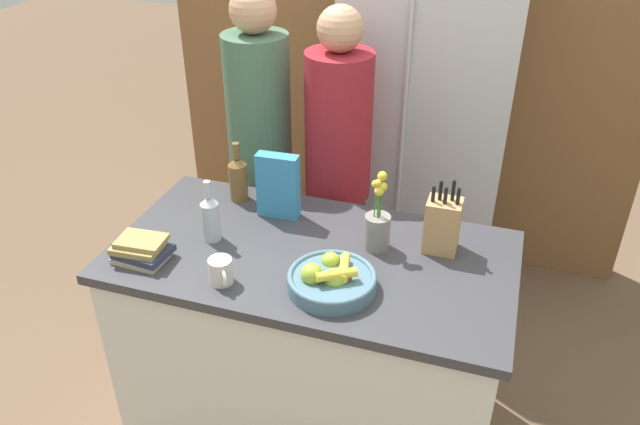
{
  "coord_description": "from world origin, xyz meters",
  "views": [
    {
      "loc": [
        0.64,
        -1.85,
        2.3
      ],
      "look_at": [
        0.0,
        0.1,
        1.05
      ],
      "focal_mm": 35.0,
      "sensor_mm": 36.0,
      "label": 1
    }
  ],
  "objects_px": {
    "fruit_bowl": "(332,279)",
    "cereal_box": "(278,186)",
    "bottle_vinegar": "(210,217)",
    "person_at_sink": "(261,149)",
    "person_in_blue": "(338,165)",
    "knife_block": "(442,225)",
    "flower_vase": "(377,226)",
    "bottle_oil": "(238,177)",
    "book_stack": "(141,250)",
    "coffee_mug": "(221,271)",
    "refrigerator": "(426,117)"
  },
  "relations": [
    {
      "from": "flower_vase",
      "to": "bottle_oil",
      "type": "distance_m",
      "value": 0.68
    },
    {
      "from": "book_stack",
      "to": "fruit_bowl",
      "type": "bearing_deg",
      "value": 4.47
    },
    {
      "from": "fruit_bowl",
      "to": "person_in_blue",
      "type": "xyz_separation_m",
      "value": [
        -0.23,
        0.84,
        0.0
      ]
    },
    {
      "from": "fruit_bowl",
      "to": "bottle_oil",
      "type": "relative_size",
      "value": 1.18
    },
    {
      "from": "bottle_oil",
      "to": "person_at_sink",
      "type": "height_order",
      "value": "person_at_sink"
    },
    {
      "from": "person_at_sink",
      "to": "person_in_blue",
      "type": "bearing_deg",
      "value": 14.56
    },
    {
      "from": "cereal_box",
      "to": "book_stack",
      "type": "xyz_separation_m",
      "value": [
        -0.37,
        -0.46,
        -0.1
      ]
    },
    {
      "from": "cereal_box",
      "to": "bottle_oil",
      "type": "bearing_deg",
      "value": 161.13
    },
    {
      "from": "bottle_oil",
      "to": "person_in_blue",
      "type": "relative_size",
      "value": 0.16
    },
    {
      "from": "person_at_sink",
      "to": "flower_vase",
      "type": "bearing_deg",
      "value": -25.96
    },
    {
      "from": "knife_block",
      "to": "bottle_vinegar",
      "type": "bearing_deg",
      "value": -166.44
    },
    {
      "from": "book_stack",
      "to": "bottle_oil",
      "type": "relative_size",
      "value": 0.78
    },
    {
      "from": "fruit_bowl",
      "to": "knife_block",
      "type": "xyz_separation_m",
      "value": [
        0.33,
        0.36,
        0.07
      ]
    },
    {
      "from": "coffee_mug",
      "to": "book_stack",
      "type": "relative_size",
      "value": 0.53
    },
    {
      "from": "bottle_vinegar",
      "to": "person_in_blue",
      "type": "xyz_separation_m",
      "value": [
        0.31,
        0.69,
        -0.06
      ]
    },
    {
      "from": "knife_block",
      "to": "cereal_box",
      "type": "relative_size",
      "value": 1.07
    },
    {
      "from": "bottle_oil",
      "to": "refrigerator",
      "type": "bearing_deg",
      "value": 55.35
    },
    {
      "from": "book_stack",
      "to": "bottle_oil",
      "type": "xyz_separation_m",
      "value": [
        0.16,
        0.53,
        0.06
      ]
    },
    {
      "from": "person_in_blue",
      "to": "cereal_box",
      "type": "bearing_deg",
      "value": -103.86
    },
    {
      "from": "book_stack",
      "to": "cereal_box",
      "type": "bearing_deg",
      "value": 50.91
    },
    {
      "from": "flower_vase",
      "to": "cereal_box",
      "type": "distance_m",
      "value": 0.46
    },
    {
      "from": "book_stack",
      "to": "person_in_blue",
      "type": "height_order",
      "value": "person_in_blue"
    },
    {
      "from": "fruit_bowl",
      "to": "bottle_vinegar",
      "type": "distance_m",
      "value": 0.56
    },
    {
      "from": "knife_block",
      "to": "book_stack",
      "type": "relative_size",
      "value": 1.42
    },
    {
      "from": "refrigerator",
      "to": "cereal_box",
      "type": "distance_m",
      "value": 1.11
    },
    {
      "from": "fruit_bowl",
      "to": "cereal_box",
      "type": "relative_size",
      "value": 1.14
    },
    {
      "from": "coffee_mug",
      "to": "bottle_oil",
      "type": "xyz_separation_m",
      "value": [
        -0.19,
        0.56,
        0.06
      ]
    },
    {
      "from": "bottle_oil",
      "to": "flower_vase",
      "type": "bearing_deg",
      "value": -15.21
    },
    {
      "from": "flower_vase",
      "to": "bottle_oil",
      "type": "bearing_deg",
      "value": 164.79
    },
    {
      "from": "person_at_sink",
      "to": "person_in_blue",
      "type": "distance_m",
      "value": 0.38
    },
    {
      "from": "cereal_box",
      "to": "bottle_oil",
      "type": "distance_m",
      "value": 0.23
    },
    {
      "from": "knife_block",
      "to": "bottle_oil",
      "type": "distance_m",
      "value": 0.9
    },
    {
      "from": "knife_block",
      "to": "bottle_vinegar",
      "type": "height_order",
      "value": "knife_block"
    },
    {
      "from": "knife_block",
      "to": "book_stack",
      "type": "bearing_deg",
      "value": -158.35
    },
    {
      "from": "cereal_box",
      "to": "bottle_vinegar",
      "type": "bearing_deg",
      "value": -126.57
    },
    {
      "from": "fruit_bowl",
      "to": "person_in_blue",
      "type": "bearing_deg",
      "value": 105.25
    },
    {
      "from": "book_stack",
      "to": "refrigerator",
      "type": "bearing_deg",
      "value": 61.24
    },
    {
      "from": "bottle_oil",
      "to": "person_in_blue",
      "type": "height_order",
      "value": "person_in_blue"
    },
    {
      "from": "person_in_blue",
      "to": "book_stack",
      "type": "bearing_deg",
      "value": -116.96
    },
    {
      "from": "bottle_vinegar",
      "to": "person_at_sink",
      "type": "bearing_deg",
      "value": 95.92
    },
    {
      "from": "knife_block",
      "to": "flower_vase",
      "type": "relative_size",
      "value": 0.92
    },
    {
      "from": "person_in_blue",
      "to": "coffee_mug",
      "type": "bearing_deg",
      "value": -97.24
    },
    {
      "from": "cereal_box",
      "to": "person_in_blue",
      "type": "distance_m",
      "value": 0.47
    },
    {
      "from": "fruit_bowl",
      "to": "cereal_box",
      "type": "xyz_separation_m",
      "value": [
        -0.35,
        0.4,
        0.1
      ]
    },
    {
      "from": "knife_block",
      "to": "person_in_blue",
      "type": "height_order",
      "value": "person_in_blue"
    },
    {
      "from": "fruit_bowl",
      "to": "bottle_oil",
      "type": "distance_m",
      "value": 0.74
    },
    {
      "from": "person_at_sink",
      "to": "person_in_blue",
      "type": "height_order",
      "value": "person_at_sink"
    },
    {
      "from": "cereal_box",
      "to": "person_at_sink",
      "type": "xyz_separation_m",
      "value": [
        -0.25,
        0.41,
        -0.06
      ]
    },
    {
      "from": "bottle_oil",
      "to": "person_at_sink",
      "type": "xyz_separation_m",
      "value": [
        -0.04,
        0.34,
        -0.03
      ]
    },
    {
      "from": "coffee_mug",
      "to": "person_at_sink",
      "type": "height_order",
      "value": "person_at_sink"
    }
  ]
}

